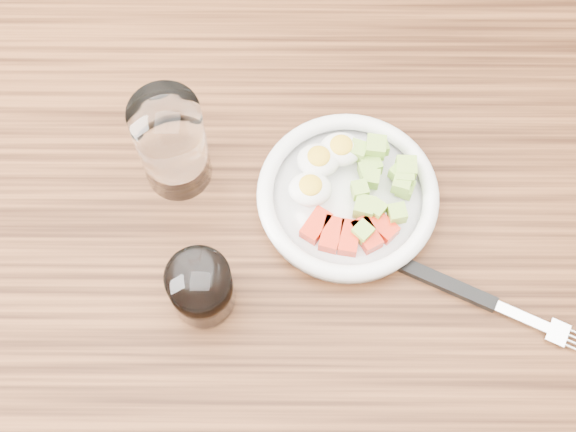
% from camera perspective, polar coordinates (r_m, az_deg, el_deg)
% --- Properties ---
extents(ground, '(4.00, 4.00, 0.00)m').
position_cam_1_polar(ground, '(1.60, 0.36, -11.53)').
color(ground, brown).
rests_on(ground, ground).
extents(dining_table, '(1.50, 0.90, 0.77)m').
position_cam_1_polar(dining_table, '(0.95, 0.60, -3.61)').
color(dining_table, brown).
rests_on(dining_table, ground).
extents(bowl, '(0.20, 0.20, 0.05)m').
position_cam_1_polar(bowl, '(0.86, 4.24, 1.64)').
color(bowl, white).
rests_on(bowl, dining_table).
extents(fork, '(0.21, 0.11, 0.01)m').
position_cam_1_polar(fork, '(0.85, 13.14, -5.58)').
color(fork, black).
rests_on(fork, dining_table).
extents(water_glass, '(0.07, 0.07, 0.13)m').
position_cam_1_polar(water_glass, '(0.84, -8.26, 5.10)').
color(water_glass, white).
rests_on(water_glass, dining_table).
extents(coffee_glass, '(0.06, 0.06, 0.07)m').
position_cam_1_polar(coffee_glass, '(0.80, -6.20, -5.15)').
color(coffee_glass, white).
rests_on(coffee_glass, dining_table).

